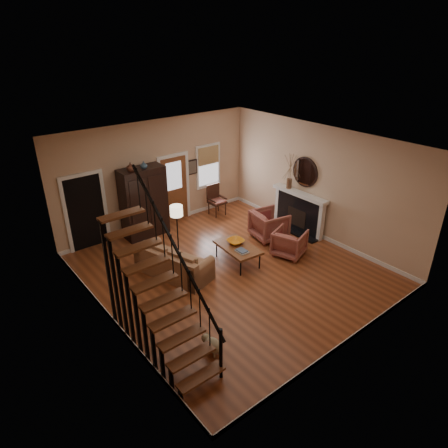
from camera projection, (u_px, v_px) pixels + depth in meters
room at (177, 200)px, 10.64m from camera, size 7.00×7.33×3.30m
staircase at (158, 278)px, 7.12m from camera, size 0.94×2.80×3.20m
fireplace at (300, 208)px, 12.08m from camera, size 0.33×1.95×2.30m
armoire at (144, 202)px, 11.65m from camera, size 1.30×0.60×2.10m
vase_a at (130, 167)px, 10.87m from camera, size 0.24×0.24×0.25m
vase_b at (144, 165)px, 11.10m from camera, size 0.20×0.20×0.21m
sofa at (174, 262)px, 9.99m from camera, size 1.39×2.11×0.73m
coffee_table at (238, 254)px, 10.55m from camera, size 0.86×1.35×0.49m
bowl at (236, 242)px, 10.55m from camera, size 0.44×0.44×0.11m
books at (242, 251)px, 10.15m from camera, size 0.24×0.32×0.06m
armchair_left at (289, 243)px, 10.86m from camera, size 1.04×1.02×0.74m
armchair_right at (269, 225)px, 11.73m from camera, size 1.09×1.07×0.85m
floor_lamp at (178, 231)px, 10.68m from camera, size 0.43×0.43×1.47m
side_chair at (217, 200)px, 13.18m from camera, size 0.54×0.54×1.02m
dog at (213, 346)px, 7.61m from camera, size 0.30×0.47×0.33m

